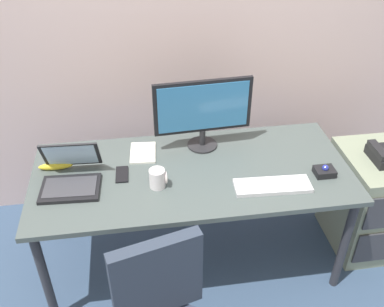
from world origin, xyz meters
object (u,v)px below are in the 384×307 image
Objects in this scene: paper_notepad at (143,153)px; cell_phone at (122,174)px; keyboard at (273,185)px; file_cabinet at (370,201)px; coffee_mug at (158,178)px; laptop at (71,176)px; banana at (56,166)px; trackball_mouse at (325,171)px; monitor_main at (203,110)px.

paper_notepad is 1.46× the size of cell_phone.
keyboard is 0.79m from paper_notepad.
coffee_mug reaches higher than file_cabinet.
keyboard is 1.23× the size of laptop.
banana is (-0.10, 0.14, -0.03)m from laptop.
laptop is at bearing -171.76° from cell_phone.
coffee_mug is 0.33m from paper_notepad.
keyboard is at bearing -165.04° from file_cabinet.
banana is at bearing -170.83° from paper_notepad.
coffee_mug is at bearing -78.46° from paper_notepad.
keyboard is at bearing -9.31° from coffee_mug.
file_cabinet is at bearing 14.96° from keyboard.
laptop is 2.37× the size of cell_phone.
paper_notepad reaches higher than cell_phone.
trackball_mouse is (-0.43, -0.13, 0.39)m from file_cabinet.
monitor_main is 5.36× the size of coffee_mug.
file_cabinet is at bearing 0.78° from cell_phone.
monitor_main is 1.71× the size of laptop.
trackball_mouse is 1.02× the size of coffee_mug.
paper_notepad reaches higher than file_cabinet.
file_cabinet is 2.03× the size of laptop.
monitor_main reaches higher than laptop.
coffee_mug is (-1.35, -0.10, 0.43)m from file_cabinet.
file_cabinet is 0.87m from keyboard.
keyboard is at bearing -10.26° from laptop.
monitor_main is 0.59m from keyboard.
laptop is 3.06× the size of trackball_mouse.
keyboard is 1.08m from laptop.
monitor_main is 0.83m from laptop.
paper_notepad is at bearing 9.17° from banana.
banana reaches higher than paper_notepad.
trackball_mouse is 0.77× the size of cell_phone.
paper_notepad is at bearing 160.51° from trackball_mouse.
file_cabinet is 1.25m from monitor_main.
trackball_mouse reaches higher than cell_phone.
monitor_main reaches higher than file_cabinet.
file_cabinet is at bearing -13.03° from monitor_main.
paper_notepad is (-0.99, 0.35, -0.02)m from trackball_mouse.
paper_notepad is (-0.67, 0.42, -0.01)m from keyboard.
paper_notepad is (-0.06, 0.32, -0.05)m from coffee_mug.
coffee_mug is (-0.61, 0.10, 0.04)m from keyboard.
cell_phone is at bearing 171.93° from trackball_mouse.
banana is (-0.37, 0.11, 0.02)m from cell_phone.
laptop is 0.46m from paper_notepad.
coffee_mug is 0.23m from cell_phone.
cell_phone is at bearing 146.88° from coffee_mug.
monitor_main reaches higher than coffee_mug.
laptop reaches higher than trackball_mouse.
monitor_main reaches higher than paper_notepad.
paper_notepad is (-1.42, 0.22, 0.38)m from file_cabinet.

